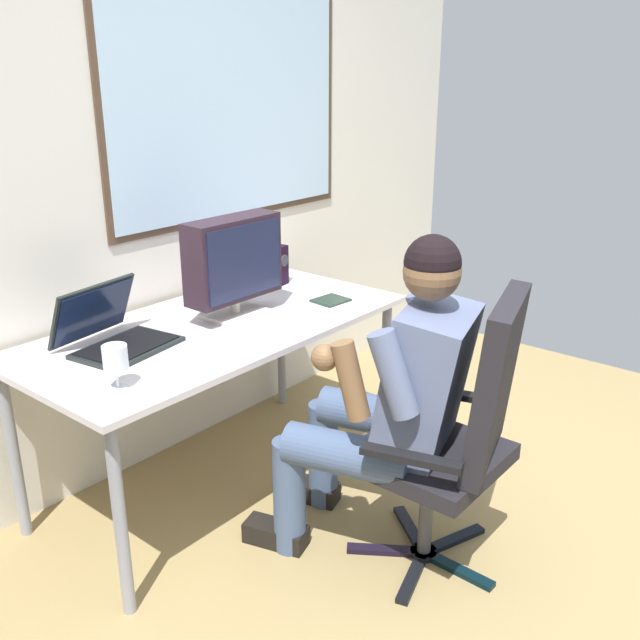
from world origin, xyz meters
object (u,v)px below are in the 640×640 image
Objects in this scene: crt_monitor at (234,261)px; cd_case at (331,300)px; laptop at (112,331)px; desk_speaker at (278,265)px; desk at (217,339)px; wine_glass at (115,360)px; office_chair at (462,424)px; person_seated at (389,394)px.

cd_case is at bearing -24.53° from crt_monitor.
desk_speaker is (0.97, 0.06, 0.03)m from laptop.
desk is 0.44m from laptop.
cd_case is at bearing 1.50° from wine_glass.
office_chair is 6.99× the size of wine_glass.
desk_speaker reaches higher than wine_glass.
person_seated is at bearing -116.15° from desk_speaker.
crt_monitor reaches higher than cd_case.
person_seated is 6.49× the size of desk_speaker.
crt_monitor reaches higher than laptop.
person_seated is 7.88× the size of cd_case.
laptop is (-0.57, 1.15, 0.23)m from office_chair.
laptop is at bearing 57.36° from wine_glass.
desk is 8.58× the size of desk_speaker.
crt_monitor is 2.79× the size of cd_case.
office_chair is at bearing -108.34° from desk_speaker.
desk is 3.93× the size of laptop.
desk is 0.32m from crt_monitor.
person_seated is at bearing -38.95° from wine_glass.
person_seated is 2.83× the size of crt_monitor.
desk is at bearing -162.34° from desk_speaker.
cd_case is (0.92, -0.29, -0.06)m from laptop.
wine_glass is at bearing -178.50° from cd_case.
office_chair is 1.30m from laptop.
laptop is 0.97m from desk_speaker.
office_chair is 1.11m from crt_monitor.
wine_glass is (-0.71, 0.57, 0.21)m from person_seated.
desk_speaker is at bearing 17.66° from desk.
office_chair is 0.27m from person_seated.
crt_monitor is at bearing 155.47° from cd_case.
desk_speaker is 0.37m from cd_case.
person_seated reaches higher than office_chair.
crt_monitor is at bearing 88.32° from person_seated.
wine_glass is (-0.77, 0.83, 0.27)m from office_chair.
cd_case is (0.52, -0.18, 0.07)m from desk.
office_chair is at bearing -112.55° from cd_case.
office_chair is 0.94m from cd_case.
crt_monitor is at bearing 92.42° from office_chair.
office_chair is 0.85× the size of person_seated.
wine_glass is 1.23m from desk_speaker.
crt_monitor is 0.56m from laptop.
cd_case is at bearing 54.82° from person_seated.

